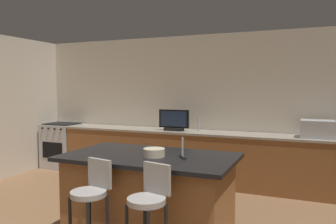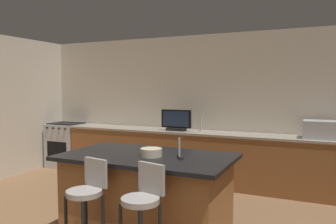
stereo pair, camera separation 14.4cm
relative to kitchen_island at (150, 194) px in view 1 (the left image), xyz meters
name	(u,v)px [view 1 (the left image)]	position (x,y,z in m)	size (l,w,h in m)	color
wall_back	(210,107)	(-0.04, 2.59, 0.84)	(7.46, 0.12, 2.61)	beige
counter_back	(200,157)	(-0.11, 2.21, -0.02)	(5.27, 0.62, 0.90)	brown
kitchen_island	(150,194)	(0.00, 0.00, 0.00)	(1.90, 1.09, 0.92)	black
range_oven	(62,145)	(-3.10, 2.21, -0.01)	(0.71, 0.63, 0.92)	#B7BABF
microwave	(317,129)	(1.75, 2.21, 0.57)	(0.48, 0.36, 0.27)	#B7BABF
tv_monitor	(174,121)	(-0.57, 2.16, 0.60)	(0.55, 0.16, 0.37)	black
sink_faucet_back	(198,124)	(-0.17, 2.31, 0.55)	(0.02, 0.02, 0.24)	#B2B2B7
sink_faucet_island	(182,148)	(0.39, 0.00, 0.56)	(0.02, 0.02, 0.22)	#B2B2B7
bar_stool_left	(91,201)	(-0.27, -0.72, 0.11)	(0.34, 0.36, 0.97)	gray
bar_stool_right	(149,209)	(0.34, -0.72, 0.12)	(0.35, 0.37, 0.98)	gray
fruit_bowl	(154,152)	(0.08, -0.06, 0.49)	(0.24, 0.24, 0.09)	beige
tv_remote	(183,157)	(0.40, 0.01, 0.46)	(0.04, 0.17, 0.02)	black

